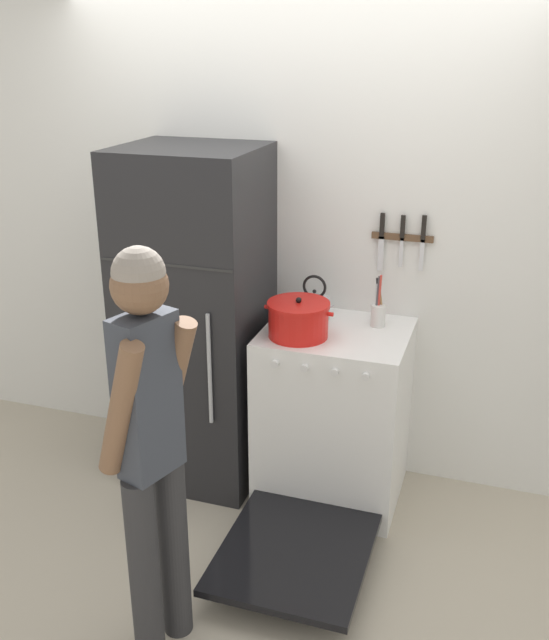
% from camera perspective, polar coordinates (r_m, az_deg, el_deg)
% --- Properties ---
extents(ground_plane, '(14.00, 14.00, 0.00)m').
position_cam_1_polar(ground_plane, '(4.32, 1.65, -10.46)').
color(ground_plane, '#B2A893').
extents(wall_back, '(10.00, 0.06, 2.55)m').
position_cam_1_polar(wall_back, '(3.83, 1.98, 6.19)').
color(wall_back, silver).
rests_on(wall_back, ground_plane).
extents(refrigerator, '(0.70, 0.66, 1.81)m').
position_cam_1_polar(refrigerator, '(3.79, -6.28, -0.00)').
color(refrigerator, black).
rests_on(refrigerator, ground_plane).
extents(stove_range, '(0.72, 1.38, 0.94)m').
position_cam_1_polar(stove_range, '(3.73, 4.61, -7.84)').
color(stove_range, white).
rests_on(stove_range, ground_plane).
extents(dutch_oven_pot, '(0.35, 0.31, 0.20)m').
position_cam_1_polar(dutch_oven_pot, '(3.45, 1.92, 0.06)').
color(dutch_oven_pot, red).
rests_on(dutch_oven_pot, stove_range).
extents(tea_kettle, '(0.20, 0.16, 0.24)m').
position_cam_1_polar(tea_kettle, '(3.67, 3.22, 1.19)').
color(tea_kettle, silver).
rests_on(tea_kettle, stove_range).
extents(utensil_jar, '(0.07, 0.07, 0.28)m').
position_cam_1_polar(utensil_jar, '(3.62, 8.29, 0.62)').
color(utensil_jar, silver).
rests_on(utensil_jar, stove_range).
extents(person, '(0.33, 0.39, 1.66)m').
position_cam_1_polar(person, '(2.64, -9.88, -9.30)').
color(person, '#2D2D30').
rests_on(person, ground_plane).
extents(wall_knife_strip, '(0.31, 0.03, 0.30)m').
position_cam_1_polar(wall_knife_strip, '(3.65, 10.17, 6.69)').
color(wall_knife_strip, brown).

